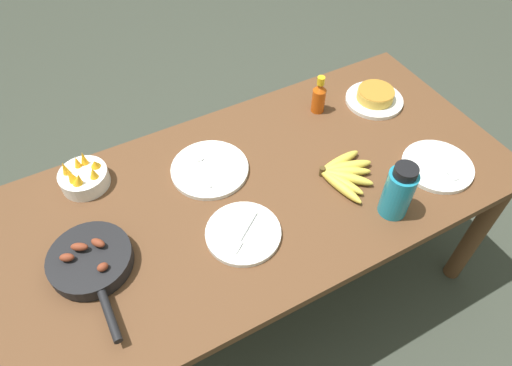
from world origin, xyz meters
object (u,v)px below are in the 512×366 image
object	(u,v)px
empty_plate_far_left	(243,233)
fruit_bowl_mango	(84,177)
skillet	(91,261)
empty_plate_far_right	(210,169)
water_bottle	(398,191)
hot_sauce_bottle	(319,96)
empty_plate_near_front	(437,166)
frittata_plate_center	(375,97)
banana_bunch	(343,174)

from	to	relation	value
empty_plate_far_left	fruit_bowl_mango	distance (m)	0.57
skillet	empty_plate_far_right	distance (m)	0.49
skillet	fruit_bowl_mango	xyz separation A→B (m)	(0.07, 0.33, 0.01)
empty_plate_far_left	fruit_bowl_mango	size ratio (longest dim) A/B	1.46
water_bottle	hot_sauce_bottle	xyz separation A→B (m)	(0.06, 0.53, -0.03)
empty_plate_near_front	empty_plate_far_left	world-z (taller)	same
frittata_plate_center	hot_sauce_bottle	bearing A→B (deg)	164.16
empty_plate_near_front	fruit_bowl_mango	bearing A→B (deg)	155.16
frittata_plate_center	banana_bunch	bearing A→B (deg)	-142.07
frittata_plate_center	empty_plate_near_front	size ratio (longest dim) A/B	0.92
empty_plate_far_left	empty_plate_far_right	world-z (taller)	same
water_bottle	hot_sauce_bottle	world-z (taller)	water_bottle
water_bottle	hot_sauce_bottle	bearing A→B (deg)	83.63
fruit_bowl_mango	empty_plate_near_front	bearing A→B (deg)	-24.84
frittata_plate_center	empty_plate_far_right	size ratio (longest dim) A/B	0.84
hot_sauce_bottle	empty_plate_near_front	bearing A→B (deg)	-66.29
empty_plate_far_left	empty_plate_far_right	size ratio (longest dim) A/B	0.87
banana_bunch	water_bottle	xyz separation A→B (m)	(0.06, -0.19, 0.08)
frittata_plate_center	skillet	bearing A→B (deg)	-170.10
empty_plate_far_right	fruit_bowl_mango	distance (m)	0.42
fruit_bowl_mango	empty_plate_far_left	bearing A→B (deg)	-49.43
frittata_plate_center	empty_plate_far_left	xyz separation A→B (m)	(-0.75, -0.32, -0.01)
banana_bunch	skillet	xyz separation A→B (m)	(-0.85, 0.06, 0.01)
banana_bunch	water_bottle	distance (m)	0.22
banana_bunch	empty_plate_near_front	distance (m)	0.34
banana_bunch	empty_plate_far_left	world-z (taller)	banana_bunch
empty_plate_near_front	empty_plate_far_left	xyz separation A→B (m)	(-0.72, 0.07, 0.00)
water_bottle	empty_plate_far_right	bearing A→B (deg)	135.74
fruit_bowl_mango	water_bottle	xyz separation A→B (m)	(0.84, -0.58, 0.06)
empty_plate_far_right	fruit_bowl_mango	size ratio (longest dim) A/B	1.67
empty_plate_far_left	water_bottle	size ratio (longest dim) A/B	1.16
empty_plate_far_left	water_bottle	world-z (taller)	water_bottle
empty_plate_near_front	hot_sauce_bottle	xyz separation A→B (m)	(-0.20, 0.45, 0.06)
empty_plate_near_front	empty_plate_far_right	distance (m)	0.79
fruit_bowl_mango	hot_sauce_bottle	distance (m)	0.90
banana_bunch	hot_sauce_bottle	world-z (taller)	hot_sauce_bottle
frittata_plate_center	hot_sauce_bottle	xyz separation A→B (m)	(-0.23, 0.06, 0.05)
fruit_bowl_mango	hot_sauce_bottle	size ratio (longest dim) A/B	1.03
banana_bunch	empty_plate_near_front	xyz separation A→B (m)	(0.32, -0.12, -0.01)
empty_plate_near_front	water_bottle	size ratio (longest dim) A/B	1.22
empty_plate_near_front	empty_plate_far_left	distance (m)	0.73
skillet	hot_sauce_bottle	size ratio (longest dim) A/B	2.53
banana_bunch	skillet	size ratio (longest dim) A/B	0.54
empty_plate_far_left	hot_sauce_bottle	bearing A→B (deg)	36.09
frittata_plate_center	empty_plate_far_right	bearing A→B (deg)	-177.95
empty_plate_far_right	water_bottle	bearing A→B (deg)	-44.26
empty_plate_far_left	hot_sauce_bottle	world-z (taller)	hot_sauce_bottle
fruit_bowl_mango	empty_plate_far_right	bearing A→B (deg)	-20.11
frittata_plate_center	empty_plate_far_left	world-z (taller)	frittata_plate_center
empty_plate_far_right	skillet	bearing A→B (deg)	-158.38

